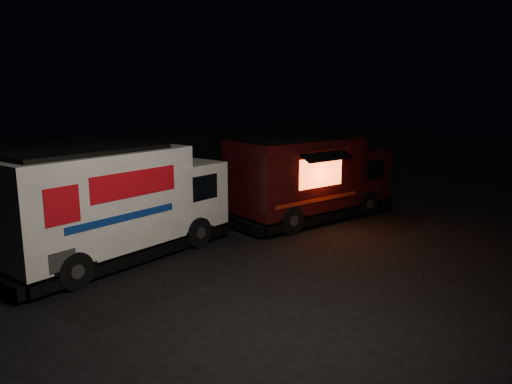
% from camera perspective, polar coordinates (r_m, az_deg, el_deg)
% --- Properties ---
extents(ground, '(80.00, 80.00, 0.00)m').
position_cam_1_polar(ground, '(13.61, 1.02, -7.95)').
color(ground, black).
rests_on(ground, ground).
extents(white_truck, '(7.21, 3.75, 3.11)m').
position_cam_1_polar(white_truck, '(14.07, -15.48, -1.13)').
color(white_truck, white).
rests_on(white_truck, ground).
extents(red_truck, '(6.52, 2.48, 3.02)m').
position_cam_1_polar(red_truck, '(17.90, 6.37, 1.73)').
color(red_truck, '#380A10').
rests_on(red_truck, ground).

